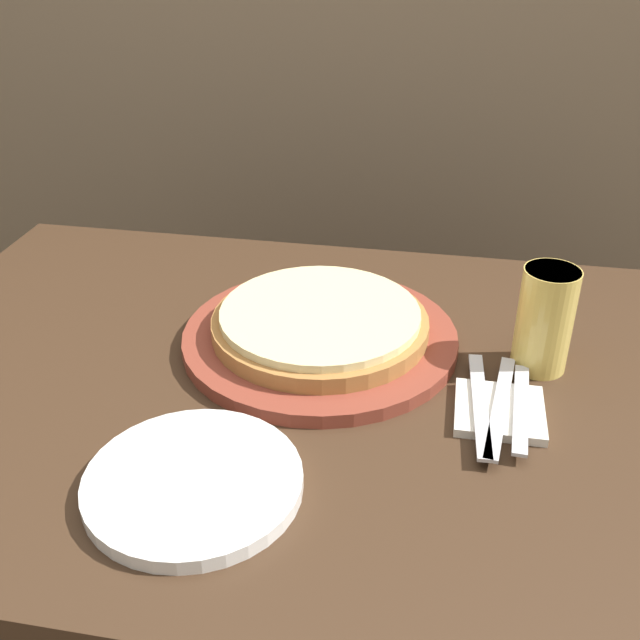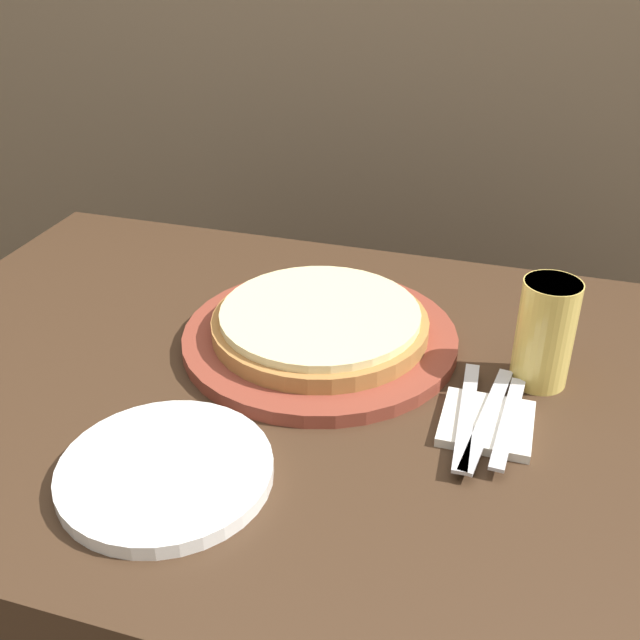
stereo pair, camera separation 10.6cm
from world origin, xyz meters
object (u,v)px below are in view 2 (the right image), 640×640
object	(u,v)px
dinner_knife	(487,418)
spoon	(508,421)
beer_glass	(546,329)
dinner_plate	(166,471)
fork	(467,414)
pizza_on_board	(320,330)

from	to	relation	value
dinner_knife	spoon	xyz separation A→B (m)	(0.03, 0.00, 0.00)
beer_glass	dinner_plate	size ratio (longest dim) A/B	0.61
beer_glass	spoon	bearing A→B (deg)	-103.34
dinner_knife	beer_glass	bearing A→B (deg)	66.15
dinner_plate	dinner_knife	world-z (taller)	dinner_plate
beer_glass	fork	bearing A→B (deg)	-122.90
pizza_on_board	dinner_knife	bearing A→B (deg)	-26.29
beer_glass	spoon	xyz separation A→B (m)	(-0.03, -0.12, -0.07)
pizza_on_board	dinner_knife	size ratio (longest dim) A/B	1.80
pizza_on_board	beer_glass	xyz separation A→B (m)	(0.30, -0.00, 0.06)
fork	dinner_knife	bearing A→B (deg)	-0.00
fork	dinner_knife	size ratio (longest dim) A/B	1.00
dinner_plate	fork	xyz separation A→B (m)	(0.31, 0.20, 0.01)
pizza_on_board	dinner_plate	xyz separation A→B (m)	(-0.08, -0.32, -0.02)
pizza_on_board	dinner_plate	distance (m)	0.33
dinner_plate	fork	size ratio (longest dim) A/B	1.10
dinner_knife	fork	bearing A→B (deg)	180.00
dinner_plate	spoon	bearing A→B (deg)	28.67
fork	dinner_knife	world-z (taller)	same
fork	spoon	xyz separation A→B (m)	(0.05, 0.00, 0.00)
pizza_on_board	fork	distance (m)	0.26
dinner_plate	dinner_knife	xyz separation A→B (m)	(0.33, 0.20, 0.01)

